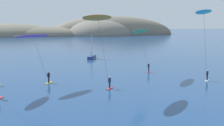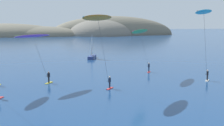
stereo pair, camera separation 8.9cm
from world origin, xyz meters
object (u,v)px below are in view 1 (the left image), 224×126
sailboat_near (92,56)px  kitesurfer_cyan (204,17)px  kitesurfer_purple (34,40)px  kitesurfer_orange (99,23)px  kitesurfer_green (141,35)px

sailboat_near → kitesurfer_cyan: (11.24, -31.19, 8.82)m
sailboat_near → kitesurfer_purple: (-11.90, -27.62, 5.82)m
kitesurfer_orange → kitesurfer_cyan: 15.35m
kitesurfer_green → kitesurfer_cyan: bearing=-47.1°
kitesurfer_cyan → sailboat_near: bearing=109.8°
kitesurfer_cyan → kitesurfer_orange: bearing=-172.3°
kitesurfer_purple → kitesurfer_green: size_ratio=0.93×
sailboat_near → kitesurfer_green: kitesurfer_green is taller
sailboat_near → kitesurfer_purple: 30.63m
sailboat_near → kitesurfer_orange: size_ratio=0.61×
sailboat_near → kitesurfer_orange: 34.44m
kitesurfer_orange → kitesurfer_cyan: size_ratio=0.92×
kitesurfer_purple → kitesurfer_orange: bearing=-35.3°
kitesurfer_orange → kitesurfer_cyan: kitesurfer_cyan is taller
kitesurfer_orange → kitesurfer_green: 12.72m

